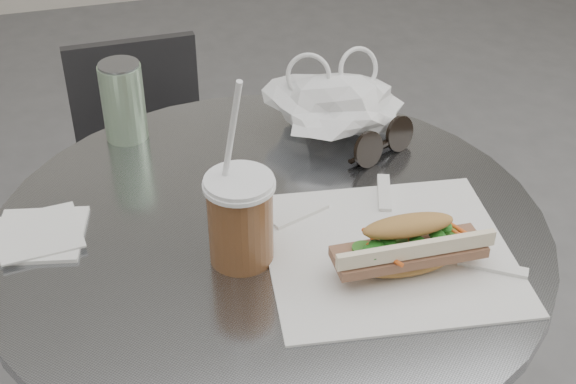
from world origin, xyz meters
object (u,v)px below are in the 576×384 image
object	(u,v)px
chair_far	(155,218)
sunglasses	(383,144)
banh_mi	(408,247)
cafe_table	(272,367)
drink_can	(123,101)
iced_coffee	(240,218)

from	to	relation	value
chair_far	sunglasses	distance (m)	0.76
banh_mi	sunglasses	xyz separation A→B (m)	(0.07, 0.26, -0.02)
chair_far	cafe_table	bearing A→B (deg)	97.97
chair_far	drink_can	bearing A→B (deg)	80.47
sunglasses	drink_can	xyz separation A→B (m)	(-0.37, 0.17, 0.04)
cafe_table	sunglasses	size ratio (longest dim) A/B	6.22
sunglasses	chair_far	bearing A→B (deg)	95.11
cafe_table	iced_coffee	xyz separation A→B (m)	(-0.05, -0.05, 0.34)
chair_far	iced_coffee	world-z (taller)	iced_coffee
banh_mi	sunglasses	size ratio (longest dim) A/B	1.94
iced_coffee	drink_can	world-z (taller)	iced_coffee
drink_can	sunglasses	bearing A→B (deg)	-24.67
iced_coffee	cafe_table	bearing A→B (deg)	46.34
chair_far	drink_can	xyz separation A→B (m)	(-0.06, -0.36, 0.50)
iced_coffee	chair_far	bearing A→B (deg)	93.85
cafe_table	chair_far	size ratio (longest dim) A/B	1.11
cafe_table	drink_can	size ratio (longest dim) A/B	5.96
chair_far	iced_coffee	distance (m)	0.86
cafe_table	chair_far	xyz separation A→B (m)	(-0.10, 0.65, -0.16)
cafe_table	drink_can	xyz separation A→B (m)	(-0.16, 0.29, 0.34)
banh_mi	iced_coffee	distance (m)	0.21
sunglasses	drink_can	size ratio (longest dim) A/B	0.96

